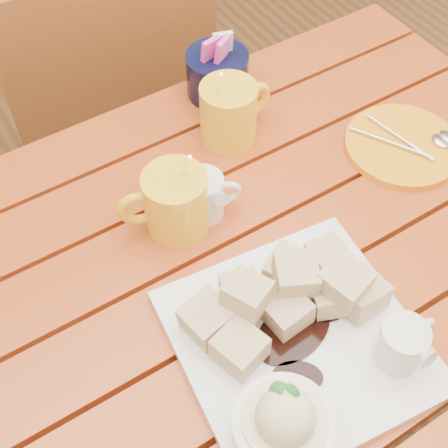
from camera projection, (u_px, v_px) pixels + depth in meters
table at (230, 320)px, 0.94m from camera, size 1.20×0.79×0.75m
dessert_plate at (298, 348)px, 0.75m from camera, size 0.32×0.32×0.12m
coffee_mug_left at (174, 202)px, 0.87m from camera, size 0.13×0.09×0.15m
coffee_mug_right at (230, 111)px, 0.98m from camera, size 0.13×0.09×0.15m
cream_pitcher at (205, 195)px, 0.89m from camera, size 0.09×0.08×0.07m
sugar_caddy at (217, 73)px, 1.05m from camera, size 0.11×0.11×0.12m
orange_saucer at (403, 145)px, 1.00m from camera, size 0.18×0.18×0.02m
chair_far at (111, 110)px, 1.42m from camera, size 0.47×0.47×0.90m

